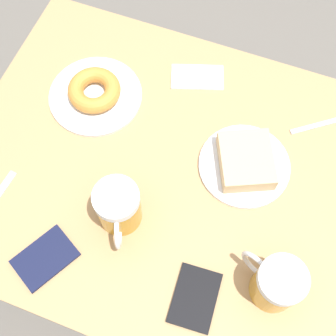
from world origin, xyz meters
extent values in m
plane|color=#666059|center=(0.00, 0.00, 0.00)|extent=(8.00, 8.00, 0.00)
cube|color=tan|center=(0.00, 0.00, 0.73)|extent=(0.79, 0.98, 0.03)
cylinder|color=black|center=(0.35, 0.45, 0.36)|extent=(0.04, 0.04, 0.71)
cylinder|color=#514C47|center=(0.11, 0.55, 0.22)|extent=(0.03, 0.03, 0.45)
cylinder|color=silver|center=(0.07, -0.16, 0.75)|extent=(0.21, 0.21, 0.01)
cube|color=#D1B27F|center=(0.07, -0.16, 0.78)|extent=(0.17, 0.16, 0.04)
cylinder|color=silver|center=(0.13, 0.24, 0.75)|extent=(0.23, 0.23, 0.01)
torus|color=#D18938|center=(0.13, 0.24, 0.77)|extent=(0.13, 0.13, 0.04)
cylinder|color=#C68C23|center=(-0.18, -0.30, 0.79)|extent=(0.09, 0.09, 0.10)
cylinder|color=white|center=(-0.18, -0.30, 0.85)|extent=(0.10, 0.10, 0.02)
torus|color=silver|center=(-0.16, -0.25, 0.80)|extent=(0.04, 0.08, 0.08)
cylinder|color=#C68C23|center=(-0.14, 0.06, 0.79)|extent=(0.09, 0.09, 0.10)
cylinder|color=white|center=(-0.14, 0.06, 0.85)|extent=(0.10, 0.10, 0.02)
torus|color=silver|center=(-0.19, 0.04, 0.80)|extent=(0.08, 0.04, 0.08)
cube|color=white|center=(0.27, 0.02, 0.75)|extent=(0.11, 0.15, 0.00)
cube|color=silver|center=(0.25, -0.31, 0.75)|extent=(0.11, 0.14, 0.00)
cube|color=#141938|center=(-0.28, 0.17, 0.75)|extent=(0.15, 0.14, 0.01)
cube|color=black|center=(-0.25, -0.15, 0.75)|extent=(0.13, 0.10, 0.01)
camera|label=1|loc=(-0.41, -0.16, 1.73)|focal=50.00mm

